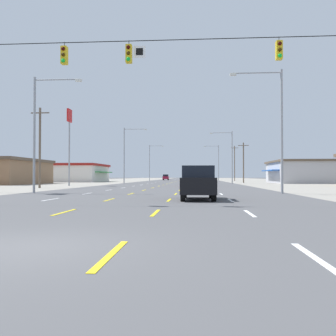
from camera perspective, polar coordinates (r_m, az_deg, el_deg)
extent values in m
plane|color=#4C4C4F|center=(73.11, 1.57, -2.33)|extent=(572.00, 572.00, 0.00)
cube|color=gray|center=(78.21, -16.87, -2.21)|extent=(28.00, 440.00, 0.01)
cube|color=gray|center=(76.14, 20.53, -2.21)|extent=(28.00, 440.00, 0.01)
cube|color=white|center=(23.17, -17.42, -4.60)|extent=(0.14, 2.60, 0.01)
cube|color=white|center=(30.27, -12.20, -3.83)|extent=(0.14, 2.60, 0.01)
cube|color=white|center=(37.52, -8.98, -3.34)|extent=(0.14, 2.60, 0.01)
cube|color=white|center=(44.85, -6.81, -3.00)|extent=(0.14, 2.60, 0.01)
cube|color=white|center=(52.23, -5.25, -2.76)|extent=(0.14, 2.60, 0.01)
cube|color=white|center=(59.64, -4.08, -2.57)|extent=(0.14, 2.60, 0.01)
cube|color=white|center=(67.08, -3.17, -2.43)|extent=(0.14, 2.60, 0.01)
cube|color=white|center=(74.52, -2.44, -2.31)|extent=(0.14, 2.60, 0.01)
cube|color=white|center=(81.97, -1.84, -2.21)|extent=(0.14, 2.60, 0.01)
cube|color=white|center=(89.44, -1.34, -2.13)|extent=(0.14, 2.60, 0.01)
cube|color=white|center=(96.90, -0.92, -2.06)|extent=(0.14, 2.60, 0.01)
cube|color=white|center=(104.38, -0.56, -2.01)|extent=(0.14, 2.60, 0.01)
cube|color=white|center=(111.85, -0.25, -1.96)|extent=(0.14, 2.60, 0.01)
cube|color=white|center=(119.33, 0.02, -1.91)|extent=(0.14, 2.60, 0.01)
cube|color=white|center=(126.81, 0.27, -1.87)|extent=(0.14, 2.60, 0.01)
cube|color=white|center=(134.30, 0.48, -1.84)|extent=(0.14, 2.60, 0.01)
cube|color=white|center=(141.78, 0.67, -1.81)|extent=(0.14, 2.60, 0.01)
cube|color=white|center=(149.27, 0.84, -1.78)|extent=(0.14, 2.60, 0.01)
cube|color=white|center=(156.76, 1.00, -1.75)|extent=(0.14, 2.60, 0.01)
cube|color=white|center=(164.25, 1.14, -1.73)|extent=(0.14, 2.60, 0.01)
cube|color=white|center=(171.74, 1.27, -1.71)|extent=(0.14, 2.60, 0.01)
cube|color=white|center=(179.23, 1.39, -1.69)|extent=(0.14, 2.60, 0.01)
cube|color=white|center=(186.72, 1.50, -1.67)|extent=(0.14, 2.60, 0.01)
cube|color=white|center=(194.21, 1.60, -1.66)|extent=(0.14, 2.60, 0.01)
cube|color=white|center=(201.71, 1.69, -1.64)|extent=(0.14, 2.60, 0.01)
cube|color=white|center=(209.20, 1.78, -1.63)|extent=(0.14, 2.60, 0.01)
cube|color=white|center=(216.69, 1.86, -1.61)|extent=(0.14, 2.60, 0.01)
cube|color=white|center=(224.19, 1.93, -1.60)|extent=(0.14, 2.60, 0.01)
cube|color=yellow|center=(14.94, -15.48, -6.49)|extent=(0.14, 2.60, 0.01)
cube|color=yellow|center=(22.13, -8.94, -4.80)|extent=(0.14, 2.60, 0.01)
cube|color=yellow|center=(29.48, -5.64, -3.92)|extent=(0.14, 2.60, 0.01)
cube|color=yellow|center=(36.89, -3.67, -3.39)|extent=(0.14, 2.60, 0.01)
cube|color=yellow|center=(44.32, -2.35, -3.03)|extent=(0.14, 2.60, 0.01)
cube|color=yellow|center=(51.78, -1.42, -2.77)|extent=(0.14, 2.60, 0.01)
cube|color=yellow|center=(59.25, -0.72, -2.58)|extent=(0.14, 2.60, 0.01)
cube|color=yellow|center=(66.72, -0.18, -2.43)|extent=(0.14, 2.60, 0.01)
cube|color=yellow|center=(74.20, 0.25, -2.31)|extent=(0.14, 2.60, 0.01)
cube|color=yellow|center=(81.69, 0.61, -2.22)|extent=(0.14, 2.60, 0.01)
cube|color=yellow|center=(89.17, 0.90, -2.14)|extent=(0.14, 2.60, 0.01)
cube|color=yellow|center=(96.66, 1.15, -2.07)|extent=(0.14, 2.60, 0.01)
cube|color=yellow|center=(104.15, 1.36, -2.01)|extent=(0.14, 2.60, 0.01)
cube|color=yellow|center=(111.64, 1.54, -1.96)|extent=(0.14, 2.60, 0.01)
cube|color=yellow|center=(119.13, 1.70, -1.91)|extent=(0.14, 2.60, 0.01)
cube|color=yellow|center=(126.63, 1.85, -1.87)|extent=(0.14, 2.60, 0.01)
cube|color=yellow|center=(134.12, 1.97, -1.84)|extent=(0.14, 2.60, 0.01)
cube|color=yellow|center=(141.62, 2.09, -1.81)|extent=(0.14, 2.60, 0.01)
cube|color=yellow|center=(149.11, 2.19, -1.78)|extent=(0.14, 2.60, 0.01)
cube|color=yellow|center=(156.61, 2.28, -1.75)|extent=(0.14, 2.60, 0.01)
cube|color=yellow|center=(164.10, 2.36, -1.73)|extent=(0.14, 2.60, 0.01)
cube|color=yellow|center=(171.60, 2.44, -1.71)|extent=(0.14, 2.60, 0.01)
cube|color=yellow|center=(179.10, 2.51, -1.69)|extent=(0.14, 2.60, 0.01)
cube|color=yellow|center=(186.59, 2.57, -1.67)|extent=(0.14, 2.60, 0.01)
cube|color=yellow|center=(194.09, 2.63, -1.66)|extent=(0.14, 2.60, 0.01)
cube|color=yellow|center=(201.59, 2.68, -1.64)|extent=(0.14, 2.60, 0.01)
cube|color=yellow|center=(209.09, 2.74, -1.63)|extent=(0.14, 2.60, 0.01)
cube|color=yellow|center=(216.58, 2.78, -1.61)|extent=(0.14, 2.60, 0.01)
cube|color=yellow|center=(224.08, 2.83, -1.60)|extent=(0.14, 2.60, 0.01)
cube|color=yellow|center=(6.83, -8.70, -12.87)|extent=(0.14, 2.60, 0.01)
cube|color=yellow|center=(14.17, -1.92, -6.83)|extent=(0.14, 2.60, 0.01)
cube|color=yellow|center=(21.62, 0.17, -4.90)|extent=(0.14, 2.60, 0.01)
cube|color=yellow|center=(29.09, 1.19, -3.96)|extent=(0.14, 2.60, 0.01)
cube|color=yellow|center=(36.58, 1.78, -3.41)|extent=(0.14, 2.60, 0.01)
cube|color=yellow|center=(44.07, 2.18, -3.04)|extent=(0.14, 2.60, 0.01)
cube|color=yellow|center=(51.56, 2.46, -2.78)|extent=(0.14, 2.60, 0.01)
cube|color=yellow|center=(59.06, 2.67, -2.59)|extent=(0.14, 2.60, 0.01)
cube|color=yellow|center=(66.55, 2.83, -2.43)|extent=(0.14, 2.60, 0.01)
cube|color=yellow|center=(74.05, 2.96, -2.31)|extent=(0.14, 2.60, 0.01)
cube|color=yellow|center=(81.55, 3.06, -2.22)|extent=(0.14, 2.60, 0.01)
cube|color=yellow|center=(89.05, 3.15, -2.13)|extent=(0.14, 2.60, 0.01)
cube|color=yellow|center=(96.54, 3.22, -2.07)|extent=(0.14, 2.60, 0.01)
cube|color=yellow|center=(104.04, 3.29, -2.01)|extent=(0.14, 2.60, 0.01)
cube|color=yellow|center=(111.54, 3.34, -1.96)|extent=(0.14, 2.60, 0.01)
cube|color=yellow|center=(119.04, 3.39, -1.91)|extent=(0.14, 2.60, 0.01)
cube|color=yellow|center=(126.54, 3.43, -1.87)|extent=(0.14, 2.60, 0.01)
cube|color=yellow|center=(134.04, 3.47, -1.84)|extent=(0.14, 2.60, 0.01)
cube|color=yellow|center=(141.54, 3.50, -1.81)|extent=(0.14, 2.60, 0.01)
cube|color=yellow|center=(149.04, 3.53, -1.78)|extent=(0.14, 2.60, 0.01)
cube|color=yellow|center=(156.54, 3.56, -1.75)|extent=(0.14, 2.60, 0.01)
cube|color=yellow|center=(164.04, 3.58, -1.73)|extent=(0.14, 2.60, 0.01)
cube|color=yellow|center=(171.53, 3.61, -1.71)|extent=(0.14, 2.60, 0.01)
cube|color=yellow|center=(179.03, 3.63, -1.69)|extent=(0.14, 2.60, 0.01)
cube|color=yellow|center=(186.53, 3.65, -1.67)|extent=(0.14, 2.60, 0.01)
cube|color=yellow|center=(194.03, 3.66, -1.65)|extent=(0.14, 2.60, 0.01)
cube|color=yellow|center=(201.53, 3.68, -1.64)|extent=(0.14, 2.60, 0.01)
cube|color=yellow|center=(209.03, 3.70, -1.63)|extent=(0.14, 2.60, 0.01)
cube|color=yellow|center=(216.53, 3.71, -1.61)|extent=(0.14, 2.60, 0.01)
cube|color=yellow|center=(224.03, 3.72, -1.60)|extent=(0.14, 2.60, 0.01)
cube|color=white|center=(6.97, 21.43, -12.56)|extent=(0.14, 2.60, 0.01)
cube|color=white|center=(14.23, 12.34, -6.77)|extent=(0.14, 2.60, 0.01)
cube|color=white|center=(21.66, 9.48, -4.88)|extent=(0.14, 2.60, 0.01)
cube|color=white|center=(29.13, 8.10, -3.95)|extent=(0.14, 2.60, 0.01)
cube|color=white|center=(36.60, 7.28, -3.40)|extent=(0.14, 2.60, 0.01)
cube|color=white|center=(44.09, 6.74, -3.03)|extent=(0.14, 2.60, 0.01)
cube|color=white|center=(51.58, 6.35, -2.77)|extent=(0.14, 2.60, 0.01)
cube|color=white|center=(59.07, 6.07, -2.58)|extent=(0.14, 2.60, 0.01)
cube|color=white|center=(66.57, 5.84, -2.43)|extent=(0.14, 2.60, 0.01)
cube|color=white|center=(74.06, 5.67, -2.31)|extent=(0.14, 2.60, 0.01)
cube|color=white|center=(81.56, 5.52, -2.21)|extent=(0.14, 2.60, 0.01)
cube|color=white|center=(89.06, 5.40, -2.13)|extent=(0.14, 2.60, 0.01)
cube|color=white|center=(96.55, 5.30, -2.06)|extent=(0.14, 2.60, 0.01)
cube|color=white|center=(104.05, 5.22, -2.00)|extent=(0.14, 2.60, 0.01)
cube|color=white|center=(111.55, 5.14, -1.95)|extent=(0.14, 2.60, 0.01)
cube|color=white|center=(119.05, 5.07, -1.91)|extent=(0.14, 2.60, 0.01)
cube|color=white|center=(126.55, 5.02, -1.87)|extent=(0.14, 2.60, 0.01)
cube|color=white|center=(134.05, 4.97, -1.83)|extent=(0.14, 2.60, 0.01)
cube|color=white|center=(141.54, 4.92, -1.80)|extent=(0.14, 2.60, 0.01)
cube|color=white|center=(149.04, 4.88, -1.78)|extent=(0.14, 2.60, 0.01)
cube|color=white|center=(156.54, 4.84, -1.75)|extent=(0.14, 2.60, 0.01)
cube|color=white|center=(164.04, 4.81, -1.73)|extent=(0.14, 2.60, 0.01)
cube|color=white|center=(171.54, 4.78, -1.71)|extent=(0.14, 2.60, 0.01)
cube|color=white|center=(179.04, 4.75, -1.69)|extent=(0.14, 2.60, 0.01)
cube|color=white|center=(186.54, 4.72, -1.67)|extent=(0.14, 2.60, 0.01)
cube|color=white|center=(194.04, 4.70, -1.65)|extent=(0.14, 2.60, 0.01)
cube|color=white|center=(201.54, 4.68, -1.64)|extent=(0.14, 2.60, 0.01)
cube|color=white|center=(209.04, 4.65, -1.62)|extent=(0.14, 2.60, 0.01)
cube|color=white|center=(216.54, 4.64, -1.61)|extent=(0.14, 2.60, 0.01)
cube|color=white|center=(224.04, 4.62, -1.60)|extent=(0.14, 2.60, 0.01)
cylinder|color=black|center=(20.39, -5.55, 18.68)|extent=(26.12, 0.04, 0.04)
cube|color=white|center=(20.08, -4.35, 17.22)|extent=(0.60, 0.04, 0.60)
cube|color=black|center=(20.06, -4.36, 17.24)|extent=(0.36, 0.01, 0.36)
cube|color=gold|center=(20.09, -5.97, 16.88)|extent=(0.30, 0.34, 0.92)
cylinder|color=black|center=(20.28, -5.97, 18.44)|extent=(0.03, 0.03, 0.24)
sphere|color=#2F0402|center=(20.01, -6.07, 17.80)|extent=(0.20, 0.20, 0.20)
sphere|color=#352202|center=(19.91, -6.07, 16.99)|extent=(0.20, 0.20, 0.20)
sphere|color=green|center=(19.82, -6.07, 16.16)|extent=(0.20, 0.20, 0.20)
cube|color=gold|center=(20.25, 16.53, 16.78)|extent=(0.30, 0.34, 0.92)
cylinder|color=black|center=(20.43, 16.52, 18.33)|extent=(0.03, 0.03, 0.24)
sphere|color=#2F0402|center=(20.16, 16.65, 17.70)|extent=(0.20, 0.20, 0.20)
sphere|color=#352202|center=(20.07, 16.65, 16.89)|extent=(0.20, 0.20, 0.20)
sphere|color=green|center=(19.98, 16.66, 16.07)|extent=(0.20, 0.20, 0.20)
cube|color=gold|center=(20.92, -15.50, 16.18)|extent=(0.30, 0.34, 0.92)
cylinder|color=black|center=(21.10, -15.49, 17.68)|extent=(0.03, 0.03, 0.24)
sphere|color=#2F0402|center=(20.84, -15.67, 17.05)|extent=(0.20, 0.20, 0.20)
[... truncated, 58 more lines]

